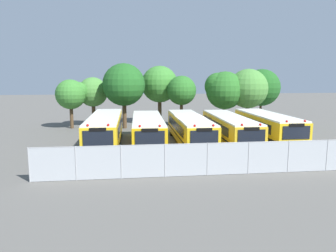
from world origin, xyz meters
name	(u,v)px	position (x,y,z in m)	size (l,w,h in m)	color
ground_plane	(189,144)	(0.00, 0.00, 0.00)	(160.00, 160.00, 0.00)	#595651
school_bus_0	(105,130)	(-7.03, -0.09, 1.42)	(2.52, 11.39, 2.70)	yellow
school_bus_1	(148,130)	(-3.54, -0.04, 1.33)	(2.77, 10.68, 2.51)	yellow
school_bus_2	(189,128)	(0.06, 0.15, 1.33)	(2.51, 11.46, 2.51)	yellow
school_bus_3	(229,128)	(3.44, -0.26, 1.33)	(2.68, 10.95, 2.52)	yellow
school_bus_4	(267,127)	(6.97, -0.01, 1.38)	(2.65, 10.09, 2.61)	yellow
tree_0	(72,94)	(-11.28, 9.89, 3.84)	(3.48, 3.28, 5.44)	#4C3823
tree_1	(93,92)	(-9.17, 11.44, 4.01)	(3.40, 3.40, 5.67)	#4C3823
tree_2	(123,86)	(-5.70, 9.25, 4.75)	(4.68, 4.68, 7.19)	#4C3823
tree_3	(160,85)	(-1.33, 12.13, 4.79)	(4.39, 4.39, 7.02)	#4C3823
tree_4	(181,91)	(0.84, 9.48, 4.10)	(3.34, 3.34, 5.84)	#4C3823
tree_5	(223,89)	(5.77, 9.52, 4.27)	(4.51, 4.36, 6.33)	#4C3823
tree_6	(247,89)	(8.53, 9.36, 4.34)	(4.55, 4.55, 6.63)	#4C3823
tree_7	(260,87)	(11.15, 11.60, 4.46)	(4.56, 4.56, 6.66)	#4C3823
chainlink_fence	(207,159)	(-0.57, -8.72, 1.01)	(19.90, 0.07, 1.95)	#9EA0A3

